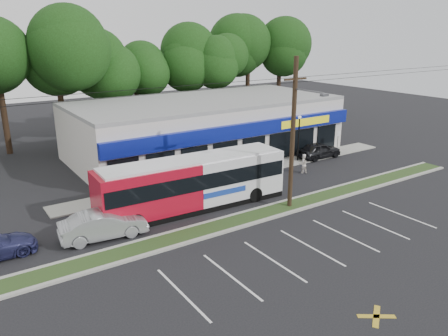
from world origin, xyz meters
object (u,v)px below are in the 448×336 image
utility_pole (292,130)px  car_dark (319,150)px  car_silver (103,225)px  metrobus (194,182)px  pedestrian_b (303,165)px  pedestrian_a (303,164)px  sign_post (338,138)px  lamp_post (299,133)px

utility_pole → car_dark: utility_pole is taller
utility_pole → car_silver: 12.98m
metrobus → pedestrian_b: size_ratio=8.91×
utility_pole → metrobus: size_ratio=3.79×
car_silver → pedestrian_a: size_ratio=3.00×
metrobus → pedestrian_a: bearing=9.7°
sign_post → car_dark: 2.71m
metrobus → car_silver: 6.74m
lamp_post → car_dark: bearing=-7.1°
car_silver → pedestrian_a: 18.20m
utility_pole → sign_post: (13.17, 7.65, -3.86)m
pedestrian_a → lamp_post: bearing=-164.8°
lamp_post → pedestrian_a: 3.91m
utility_pole → metrobus: bearing=145.9°
car_dark → pedestrian_b: size_ratio=3.03×
pedestrian_a → sign_post: bearing=161.0°
utility_pole → pedestrian_a: bearing=39.4°
car_silver → pedestrian_b: car_silver is taller
sign_post → car_dark: sign_post is taller
lamp_post → sign_post: size_ratio=1.91×
sign_post → pedestrian_b: sign_post is taller
lamp_post → pedestrian_a: (-2.00, -2.80, -1.85)m
utility_pole → metrobus: 7.29m
car_silver → pedestrian_b: (18.03, 2.50, -0.07)m
car_silver → utility_pole: bearing=-95.9°
car_dark → pedestrian_a: 5.07m
sign_post → metrobus: (-18.44, -4.08, 0.31)m
metrobus → sign_post: bearing=14.7°
car_dark → metrobus: bearing=105.1°
car_dark → car_silver: size_ratio=0.91×
sign_post → pedestrian_b: 7.50m
metrobus → car_dark: bearing=16.4°
pedestrian_b → pedestrian_a: bearing=-0.0°
metrobus → pedestrian_a: 11.59m
pedestrian_b → metrobus: bearing=37.1°
lamp_post → metrobus: 14.14m
metrobus → pedestrian_b: metrobus is taller
car_dark → car_silver: (-22.44, -5.00, 0.05)m
utility_pole → car_dark: size_ratio=11.15×
sign_post → car_silver: (-25.03, -5.07, -0.74)m
lamp_post → car_silver: lamp_post is taller
pedestrian_a → pedestrian_b: pedestrian_a is taller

